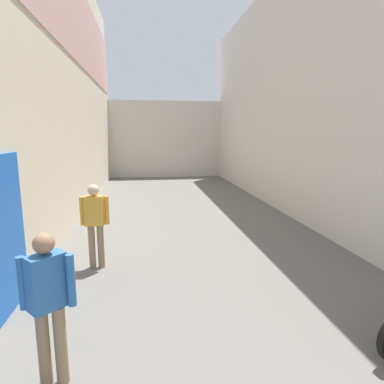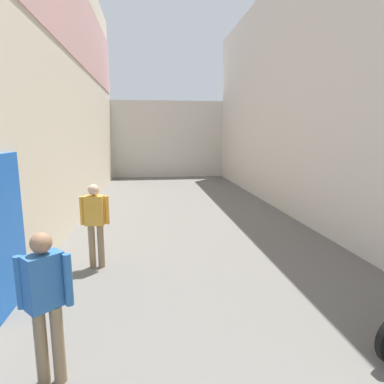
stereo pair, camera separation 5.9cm
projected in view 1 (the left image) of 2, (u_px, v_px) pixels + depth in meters
name	position (u px, v px, depth m)	size (l,w,h in m)	color
ground_plane	(200.00, 246.00, 7.24)	(35.51, 35.51, 0.00)	#66635E
building_left	(54.00, 65.00, 7.95)	(0.45, 19.51, 8.13)	beige
building_right	(307.00, 87.00, 8.98)	(0.45, 19.51, 7.43)	beige
building_far_end	(165.00, 139.00, 19.28)	(9.20, 2.00, 4.24)	beige
pedestrian_mid_alley	(48.00, 299.00, 3.12)	(0.52, 0.38, 1.57)	#8C7251
pedestrian_further_down	(95.00, 220.00, 5.94)	(0.52, 0.23, 1.57)	#8C7251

